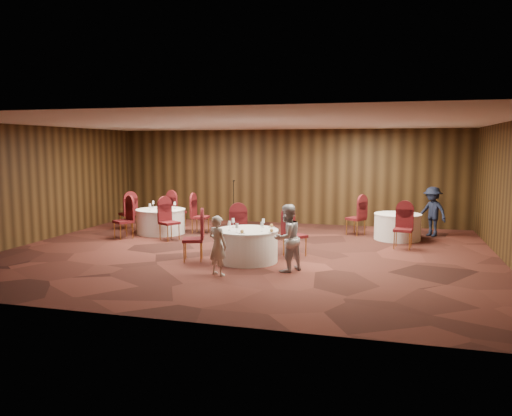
% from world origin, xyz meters
% --- Properties ---
extents(ground, '(12.00, 12.00, 0.00)m').
position_xyz_m(ground, '(0.00, 0.00, 0.00)').
color(ground, black).
rests_on(ground, ground).
extents(room_shell, '(12.00, 12.00, 12.00)m').
position_xyz_m(room_shell, '(0.00, 0.00, 1.96)').
color(room_shell, silver).
rests_on(room_shell, ground).
extents(table_main, '(1.44, 1.44, 0.74)m').
position_xyz_m(table_main, '(0.29, -0.92, 0.38)').
color(table_main, white).
rests_on(table_main, ground).
extents(table_left, '(1.48, 1.48, 0.74)m').
position_xyz_m(table_left, '(-3.28, 1.97, 0.38)').
color(table_left, white).
rests_on(table_left, ground).
extents(table_right, '(1.31, 1.31, 0.74)m').
position_xyz_m(table_right, '(3.66, 2.79, 0.38)').
color(table_right, white).
rests_on(table_right, ground).
extents(chairs_main, '(2.87, 2.17, 1.00)m').
position_xyz_m(chairs_main, '(-0.00, -0.30, 0.50)').
color(chairs_main, '#3D0C12').
rests_on(chairs_main, ground).
extents(chairs_left, '(3.12, 3.02, 1.00)m').
position_xyz_m(chairs_left, '(-3.31, 1.98, 0.50)').
color(chairs_left, '#3D0C12').
rests_on(chairs_left, ground).
extents(chairs_right, '(1.97, 2.38, 1.00)m').
position_xyz_m(chairs_right, '(3.12, 2.39, 0.50)').
color(chairs_right, '#3D0C12').
rests_on(chairs_right, ground).
extents(tabletop_main, '(1.16, 1.10, 0.22)m').
position_xyz_m(tabletop_main, '(0.44, -1.00, 0.84)').
color(tabletop_main, silver).
rests_on(tabletop_main, table_main).
extents(tabletop_left, '(0.85, 0.82, 0.22)m').
position_xyz_m(tabletop_left, '(-3.29, 1.97, 0.82)').
color(tabletop_left, silver).
rests_on(tabletop_left, table_left).
extents(tabletop_right, '(0.08, 0.08, 0.22)m').
position_xyz_m(tabletop_right, '(3.86, 2.51, 0.90)').
color(tabletop_right, silver).
rests_on(tabletop_right, table_right).
extents(mic_stand, '(0.24, 0.24, 1.50)m').
position_xyz_m(mic_stand, '(-1.67, 4.23, 0.43)').
color(mic_stand, black).
rests_on(mic_stand, ground).
extents(woman_a, '(0.53, 0.46, 1.24)m').
position_xyz_m(woman_a, '(0.06, -2.27, 0.62)').
color(woman_a, silver).
rests_on(woman_a, ground).
extents(woman_b, '(0.83, 0.88, 1.43)m').
position_xyz_m(woman_b, '(1.36, -1.59, 0.71)').
color(woman_b, silver).
rests_on(woman_b, ground).
extents(man_c, '(1.07, 1.02, 1.46)m').
position_xyz_m(man_c, '(4.64, 3.62, 0.73)').
color(man_c, black).
rests_on(man_c, ground).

